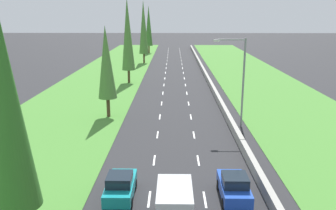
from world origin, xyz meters
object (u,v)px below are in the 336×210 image
blue_hatchback_right_lane (234,187)px  street_light_mast (240,76)px  poplar_tree_nearest (10,116)px  poplar_tree_third (128,34)px  poplar_tree_second (106,63)px  poplar_tree_fifth (149,26)px  teal_hatchback_left_lane (120,186)px  poplar_tree_fourth (143,27)px

blue_hatchback_right_lane → street_light_mast: street_light_mast is taller
poplar_tree_nearest → poplar_tree_third: size_ratio=0.82×
poplar_tree_second → poplar_tree_fifth: size_ratio=0.75×
teal_hatchback_left_lane → poplar_tree_second: size_ratio=0.39×
blue_hatchback_right_lane → poplar_tree_fourth: 62.92m
poplar_tree_third → poplar_tree_fourth: size_ratio=0.97×
poplar_tree_nearest → poplar_tree_fourth: (0.69, 66.16, 1.43)m
teal_hatchback_left_lane → street_light_mast: 18.18m
poplar_tree_nearest → poplar_tree_second: size_ratio=1.13×
poplar_tree_second → street_light_mast: poplar_tree_second is taller
poplar_tree_fourth → poplar_tree_nearest: bearing=-90.6°
blue_hatchback_right_lane → poplar_tree_nearest: 13.56m
teal_hatchback_left_lane → poplar_tree_third: size_ratio=0.28×
blue_hatchback_right_lane → poplar_tree_third: (-11.21, 37.65, 7.14)m
poplar_tree_second → street_light_mast: bearing=-13.3°
blue_hatchback_right_lane → poplar_tree_fifth: (-10.84, 82.31, 6.94)m
blue_hatchback_right_lane → poplar_tree_nearest: poplar_tree_nearest is taller
poplar_tree_fourth → street_light_mast: poplar_tree_fourth is taller
poplar_tree_fourth → street_light_mast: size_ratio=1.58×
poplar_tree_second → street_light_mast: (13.93, -3.29, -0.88)m
poplar_tree_second → poplar_tree_third: (-0.13, 19.82, 1.86)m
teal_hatchback_left_lane → poplar_tree_nearest: 8.56m
poplar_tree_nearest → poplar_tree_second: (0.22, 22.41, -0.64)m
poplar_tree_third → street_light_mast: 27.19m
poplar_tree_fifth → street_light_mast: (13.68, -67.78, -2.55)m
poplar_tree_nearest → blue_hatchback_right_lane: bearing=22.1°
poplar_tree_nearest → poplar_tree_second: bearing=89.4°
poplar_tree_second → poplar_tree_third: bearing=90.4°
teal_hatchback_left_lane → poplar_tree_third: 38.56m
blue_hatchback_right_lane → poplar_tree_fourth: bearing=99.8°
street_light_mast → poplar_tree_third: bearing=121.3°
teal_hatchback_left_lane → poplar_tree_third: (-4.10, 37.67, 7.14)m
poplar_tree_fifth → street_light_mast: 69.19m
poplar_tree_second → teal_hatchback_left_lane: bearing=-77.5°
poplar_tree_fourth → street_light_mast: (13.46, -47.04, -2.95)m
poplar_tree_nearest → poplar_tree_fourth: size_ratio=0.80×
poplar_tree_third → poplar_tree_nearest: bearing=-90.1°
poplar_tree_nearest → poplar_tree_fourth: poplar_tree_fourth is taller
poplar_tree_second → street_light_mast: 14.34m
poplar_tree_nearest → poplar_tree_third: 42.25m
blue_hatchback_right_lane → street_light_mast: 15.45m
poplar_tree_third → poplar_tree_fourth: bearing=88.6°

